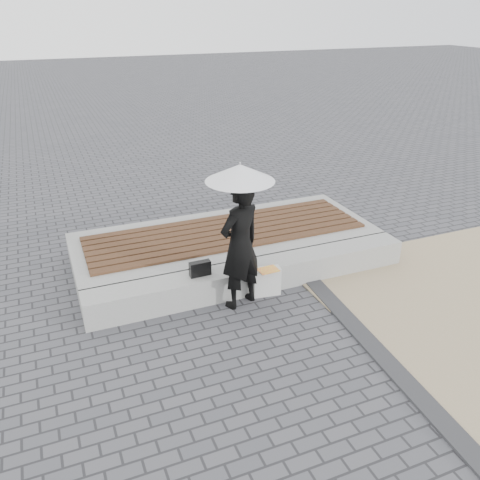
% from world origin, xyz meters
% --- Properties ---
extents(ground, '(80.00, 80.00, 0.00)m').
position_xyz_m(ground, '(0.00, 0.00, 0.00)').
color(ground, '#4A494E').
rests_on(ground, ground).
extents(edging_band, '(0.61, 5.20, 0.04)m').
position_xyz_m(edging_band, '(0.75, -0.50, 0.02)').
color(edging_band, '#303033').
rests_on(edging_band, ground).
extents(seating_ledge, '(5.00, 0.45, 0.40)m').
position_xyz_m(seating_ledge, '(0.00, 1.60, 0.20)').
color(seating_ledge, '#9FA09B').
rests_on(seating_ledge, ground).
extents(timber_platform, '(5.00, 2.00, 0.40)m').
position_xyz_m(timber_platform, '(0.00, 2.80, 0.20)').
color(timber_platform, gray).
rests_on(timber_platform, ground).
extents(timber_decking, '(4.60, 1.40, 0.04)m').
position_xyz_m(timber_decking, '(0.00, 2.80, 0.42)').
color(timber_decking, '#553021').
rests_on(timber_decking, timber_platform).
extents(woman, '(0.79, 0.66, 1.84)m').
position_xyz_m(woman, '(-0.37, 1.28, 0.92)').
color(woman, black).
rests_on(woman, ground).
extents(parasol, '(0.90, 0.90, 1.15)m').
position_xyz_m(parasol, '(-0.37, 1.28, 1.94)').
color(parasol, '#B4B4B9').
rests_on(parasol, ground).
extents(handbag, '(0.30, 0.11, 0.21)m').
position_xyz_m(handbag, '(-0.85, 1.59, 0.51)').
color(handbag, black).
rests_on(handbag, seating_ledge).
extents(canvas_tote, '(0.42, 0.22, 0.43)m').
position_xyz_m(canvas_tote, '(0.08, 1.36, 0.21)').
color(canvas_tote, silver).
rests_on(canvas_tote, ground).
extents(magazine, '(0.30, 0.23, 0.01)m').
position_xyz_m(magazine, '(0.08, 1.31, 0.43)').
color(magazine, '#EC3A34').
rests_on(magazine, canvas_tote).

